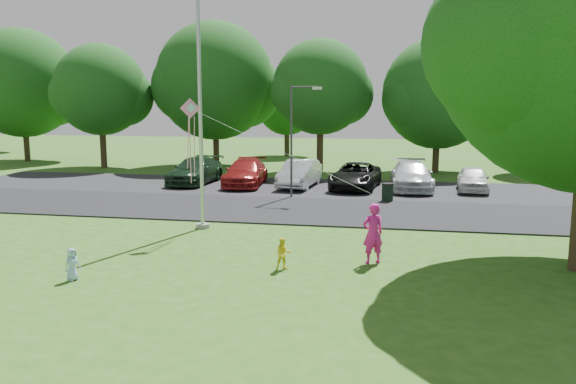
% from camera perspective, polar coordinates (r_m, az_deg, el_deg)
% --- Properties ---
extents(ground, '(120.00, 120.00, 0.00)m').
position_cam_1_polar(ground, '(15.35, -2.45, -8.22)').
color(ground, '#295717').
rests_on(ground, ground).
extents(park_road, '(60.00, 6.00, 0.06)m').
position_cam_1_polar(park_road, '(23.94, 2.53, -1.89)').
color(park_road, black).
rests_on(park_road, ground).
extents(parking_strip, '(42.00, 7.00, 0.06)m').
position_cam_1_polar(parking_strip, '(30.30, 4.33, 0.38)').
color(parking_strip, black).
rests_on(parking_strip, ground).
extents(flagpole, '(0.50, 0.50, 10.00)m').
position_cam_1_polar(flagpole, '(20.47, -8.90, 7.83)').
color(flagpole, '#B7BABF').
rests_on(flagpole, ground).
extents(street_lamp, '(1.53, 0.38, 5.45)m').
position_cam_1_polar(street_lamp, '(26.85, 0.78, 6.27)').
color(street_lamp, '#3F3F44').
rests_on(street_lamp, ground).
extents(trash_can, '(0.56, 0.56, 0.89)m').
position_cam_1_polar(trash_can, '(26.45, 10.07, -0.07)').
color(trash_can, black).
rests_on(trash_can, ground).
extents(tree_row, '(64.35, 11.94, 10.88)m').
position_cam_1_polar(tree_row, '(38.56, 8.35, 10.61)').
color(tree_row, '#332316').
rests_on(tree_row, ground).
extents(horizon_trees, '(77.46, 7.20, 7.02)m').
position_cam_1_polar(horizon_trees, '(48.15, 11.83, 8.49)').
color(horizon_trees, '#332316').
rests_on(horizon_trees, ground).
extents(parked_cars, '(17.06, 5.39, 1.48)m').
position_cam_1_polar(parked_cars, '(30.37, 3.03, 1.82)').
color(parked_cars, black).
rests_on(parked_cars, ground).
extents(woman, '(0.76, 0.67, 1.75)m').
position_cam_1_polar(woman, '(16.21, 8.62, -4.18)').
color(woman, '#DA1D8E').
rests_on(woman, ground).
extents(child_yellow, '(0.54, 0.48, 0.91)m').
position_cam_1_polar(child_yellow, '(15.48, -0.49, -6.30)').
color(child_yellow, yellow).
rests_on(child_yellow, ground).
extents(child_blue, '(0.42, 0.49, 0.85)m').
position_cam_1_polar(child_blue, '(15.64, -21.07, -6.87)').
color(child_blue, '#9ABEED').
rests_on(child_blue, ground).
extents(kite, '(6.56, 2.50, 2.91)m').
position_cam_1_polar(kite, '(19.16, -9.59, 7.05)').
color(kite, pink).
rests_on(kite, ground).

